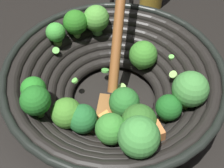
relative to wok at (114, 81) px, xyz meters
The scene contains 2 objects.
ground_plane 0.07m from the wok, 132.53° to the left, with size 4.00×4.00×0.00m, color black.
wok is the anchor object (origin of this frame).
Camera 1 is at (0.21, -0.26, 0.45)m, focal length 44.25 mm.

